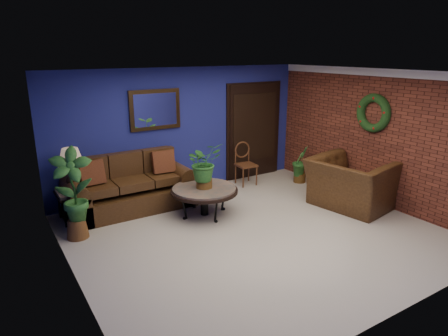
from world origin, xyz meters
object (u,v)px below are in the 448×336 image
coffee_table (204,191)px  sofa (129,191)px  end_table (75,197)px  side_chair (245,160)px  table_lamp (71,164)px  armchair (351,183)px

coffee_table → sofa: bearing=135.0°
coffee_table → end_table: (-1.97, 0.98, -0.04)m
coffee_table → end_table: end_table is taller
sofa → end_table: bearing=-177.9°
sofa → coffee_table: sofa is taller
sofa → side_chair: sofa is taller
table_lamp → armchair: table_lamp is taller
coffee_table → armchair: bearing=-24.2°
coffee_table → side_chair: side_chair is taller
coffee_table → table_lamp: table_lamp is taller
end_table → table_lamp: 0.58m
table_lamp → end_table: bearing=90.0°
side_chair → table_lamp: bearing=-174.1°
sofa → end_table: sofa is taller
table_lamp → coffee_table: bearing=-26.4°
side_chair → end_table: bearing=-174.1°
armchair → end_table: bearing=54.9°
end_table → table_lamp: table_lamp is taller
end_table → table_lamp: (0.00, -0.00, 0.58)m
table_lamp → armchair: bearing=-25.1°
coffee_table → armchair: 2.71m
coffee_table → side_chair: 1.91m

